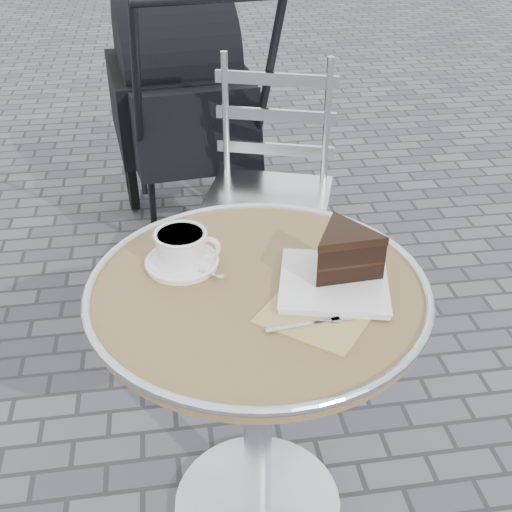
{
  "coord_description": "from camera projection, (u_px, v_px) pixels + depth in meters",
  "views": [
    {
      "loc": [
        -0.16,
        -1.07,
        1.5
      ],
      "look_at": [
        0.0,
        0.04,
        0.78
      ],
      "focal_mm": 45.0,
      "sensor_mm": 36.0,
      "label": 1
    }
  ],
  "objects": [
    {
      "name": "bistro_chair",
      "position": [
        272.0,
        163.0,
        2.21
      ],
      "size": [
        0.53,
        0.53,
        0.93
      ],
      "rotation": [
        0.0,
        0.0,
        -0.33
      ],
      "color": "silver",
      "rests_on": "ground"
    },
    {
      "name": "cappuccino_set",
      "position": [
        182.0,
        251.0,
        1.38
      ],
      "size": [
        0.16,
        0.16,
        0.08
      ],
      "rotation": [
        0.0,
        0.0,
        -0.16
      ],
      "color": "white",
      "rests_on": "cafe_table"
    },
    {
      "name": "cafe_table",
      "position": [
        258.0,
        346.0,
        1.42
      ],
      "size": [
        0.72,
        0.72,
        0.74
      ],
      "color": "silver",
      "rests_on": "ground"
    },
    {
      "name": "baby_stroller",
      "position": [
        184.0,
        120.0,
        2.71
      ],
      "size": [
        0.62,
        1.15,
        1.15
      ],
      "rotation": [
        0.0,
        0.0,
        0.12
      ],
      "color": "black",
      "rests_on": "ground"
    },
    {
      "name": "ground",
      "position": [
        258.0,
        507.0,
        1.73
      ],
      "size": [
        80.0,
        80.0,
        0.0
      ],
      "primitive_type": "plane",
      "color": "#5B5B64",
      "rests_on": "ground"
    },
    {
      "name": "cake_plate_set",
      "position": [
        342.0,
        260.0,
        1.31
      ],
      "size": [
        0.33,
        0.36,
        0.12
      ],
      "rotation": [
        0.0,
        0.0,
        -0.24
      ],
      "color": "tan",
      "rests_on": "cafe_table"
    }
  ]
}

